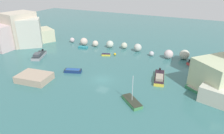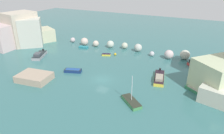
{
  "view_description": "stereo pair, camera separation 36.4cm",
  "coord_description": "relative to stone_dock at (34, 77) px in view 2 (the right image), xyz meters",
  "views": [
    {
      "loc": [
        18.77,
        -34.48,
        20.47
      ],
      "look_at": [
        0.0,
        4.86,
        1.0
      ],
      "focal_mm": 32.95,
      "sensor_mm": 36.0,
      "label": 1
    },
    {
      "loc": [
        19.1,
        -34.32,
        20.47
      ],
      "look_at": [
        0.0,
        4.86,
        1.0
      ],
      "focal_mm": 32.95,
      "sensor_mm": 36.0,
      "label": 2
    }
  ],
  "objects": [
    {
      "name": "moored_boat_3",
      "position": [
        21.59,
        0.99,
        -0.4
      ],
      "size": [
        4.64,
        4.33,
        5.32
      ],
      "rotation": [
        0.0,
        0.0,
        5.57
      ],
      "color": "#41884E",
      "rests_on": "cove_water"
    },
    {
      "name": "moored_boat_0",
      "position": [
        23.77,
        11.86,
        -0.25
      ],
      "size": [
        3.35,
        7.18,
        1.29
      ],
      "rotation": [
        0.0,
        0.0,
        4.92
      ],
      "color": "yellow",
      "rests_on": "cove_water"
    },
    {
      "name": "rock_breakwater",
      "position": [
        14.1,
        26.14,
        0.36
      ],
      "size": [
        47.34,
        4.69,
        2.57
      ],
      "color": "#BFADB0",
      "rests_on": "ground"
    },
    {
      "name": "moored_boat_1",
      "position": [
        31.33,
        10.04,
        -0.44
      ],
      "size": [
        4.32,
        3.6,
        0.6
      ],
      "rotation": [
        0.0,
        0.0,
        5.67
      ],
      "color": "#317E50",
      "rests_on": "cove_water"
    },
    {
      "name": "moored_boat_4",
      "position": [
        -2.5,
        22.64,
        -0.49
      ],
      "size": [
        2.88,
        1.57,
        0.49
      ],
      "rotation": [
        0.0,
        0.0,
        0.08
      ],
      "color": "teal",
      "rests_on": "cove_water"
    },
    {
      "name": "moored_boat_2",
      "position": [
        -9.09,
        10.82,
        -0.19
      ],
      "size": [
        4.47,
        6.57,
        1.51
      ],
      "rotation": [
        0.0,
        0.0,
        5.12
      ],
      "color": "#94949B",
      "rests_on": "cove_water"
    },
    {
      "name": "moored_boat_6",
      "position": [
        30.41,
        22.38,
        -0.15
      ],
      "size": [
        4.65,
        4.11,
        1.68
      ],
      "rotation": [
        0.0,
        0.0,
        5.66
      ],
      "color": "#C13C3B",
      "rests_on": "cove_water"
    },
    {
      "name": "cove_water",
      "position": [
        12.72,
        6.63,
        -0.73
      ],
      "size": [
        160.0,
        160.0,
        0.0
      ],
      "primitive_type": "plane",
      "color": "#366C6D",
      "rests_on": "ground"
    },
    {
      "name": "stone_dock",
      "position": [
        0.0,
        0.0,
        0.0
      ],
      "size": [
        7.31,
        5.68,
        1.47
      ],
      "primitive_type": "cube",
      "rotation": [
        0.0,
        0.0,
        0.13
      ],
      "color": "tan",
      "rests_on": "ground"
    },
    {
      "name": "moored_boat_5",
      "position": [
        4.85,
        7.02,
        -0.37
      ],
      "size": [
        4.16,
        2.67,
        0.71
      ],
      "rotation": [
        0.0,
        0.0,
        0.33
      ],
      "color": "navy",
      "rests_on": "cove_water"
    },
    {
      "name": "cliff_headland_left",
      "position": [
        -21.93,
        16.66,
        3.17
      ],
      "size": [
        16.76,
        19.82,
        10.22
      ],
      "color": "beige",
      "rests_on": "ground"
    },
    {
      "name": "channel_buoy",
      "position": [
        8.99,
        21.21,
        -0.41
      ],
      "size": [
        0.66,
        0.66,
        0.66
      ],
      "primitive_type": "sphere",
      "color": "gold",
      "rests_on": "cove_water"
    },
    {
      "name": "moored_boat_7",
      "position": [
        6.83,
        19.95,
        -0.48
      ],
      "size": [
        2.66,
        1.95,
        0.52
      ],
      "rotation": [
        0.0,
        0.0,
        0.38
      ],
      "color": "yellow",
      "rests_on": "cove_water"
    }
  ]
}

